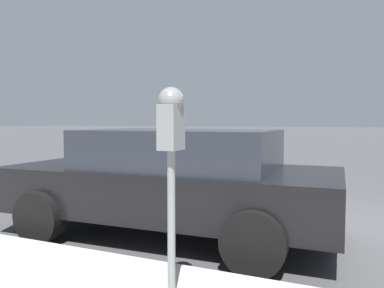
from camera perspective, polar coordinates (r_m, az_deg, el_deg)
name	(u,v)px	position (r m, az deg, el deg)	size (l,w,h in m)	color
ground_plane	(322,231)	(5.45, 19.26, -12.44)	(220.00, 220.00, 0.00)	#424244
parking_meter	(171,137)	(2.79, -3.20, 1.12)	(0.21, 0.19, 1.56)	gray
car_black	(172,179)	(4.83, -3.10, -5.37)	(2.08, 4.27, 1.37)	black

